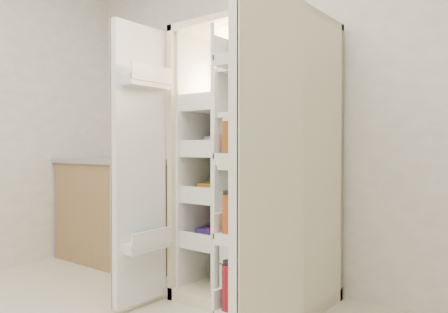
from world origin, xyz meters
The scene contains 5 objects.
wall_back centered at (0.00, 2.00, 1.35)m, with size 4.00×0.02×2.70m, color white.
refrigerator centered at (0.07, 1.65, 0.74)m, with size 0.92×0.70×1.80m.
freezer_door centered at (-0.44, 1.05, 0.89)m, with size 0.15×0.40×1.72m.
fridge_door centered at (0.54, 0.96, 0.87)m, with size 0.17×0.58×1.72m.
kitchen_counter centered at (-1.37, 1.70, 0.46)m, with size 1.25×0.67×0.91m.
Camera 1 is at (1.58, -0.73, 1.00)m, focal length 34.00 mm.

